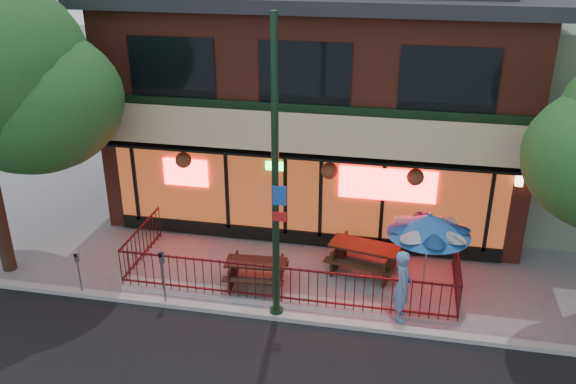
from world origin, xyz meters
name	(u,v)px	position (x,y,z in m)	size (l,w,h in m)	color
ground	(280,306)	(0.00, 0.00, 0.00)	(80.00, 80.00, 0.00)	gray
curb	(276,316)	(0.00, -0.50, 0.06)	(80.00, 0.25, 0.12)	#999993
restaurant_building	(325,73)	(0.00, 7.11, 4.13)	(12.96, 9.49, 8.05)	maroon
patio_fence	(284,273)	(0.00, 0.50, 0.63)	(8.44, 2.62, 1.00)	#410E10
street_light	(275,195)	(0.00, -0.40, 3.15)	(0.43, 0.32, 7.00)	black
picnic_table_left	(256,269)	(-0.80, 0.86, 0.43)	(1.62, 1.28, 0.66)	black
picnic_table_right	(364,254)	(1.85, 2.05, 0.51)	(2.06, 1.74, 0.78)	#312011
patio_umbrella	(429,224)	(3.39, 1.22, 1.95)	(2.00, 2.00, 2.29)	gray
pedestrian	(402,285)	(2.87, 0.10, 0.88)	(0.65, 0.42, 1.77)	#5883B1
parking_meter_near	(163,269)	(-2.74, -0.48, 1.01)	(0.17, 0.15, 1.49)	gray
parking_meter_far	(78,266)	(-4.96, -0.48, 0.82)	(0.13, 0.12, 1.21)	gray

